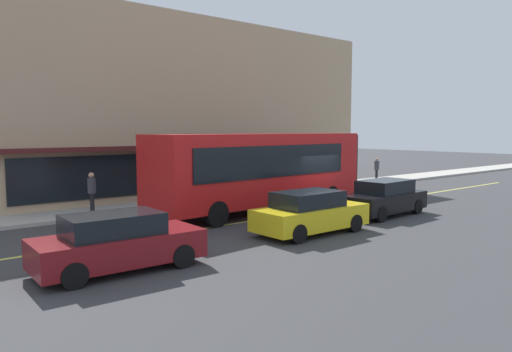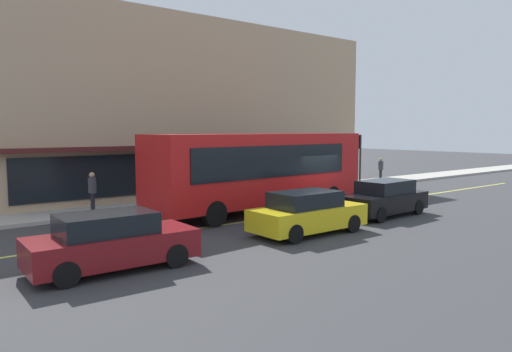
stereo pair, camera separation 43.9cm
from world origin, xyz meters
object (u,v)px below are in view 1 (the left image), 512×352
bus (262,168)px  car_black (383,198)px  pedestrian_mid_block (377,167)px  pedestrian_near_storefront (92,189)px  traffic_light (355,147)px  car_yellow (310,213)px  pedestrian_by_curb (215,177)px  car_maroon (118,243)px

bus → car_black: size_ratio=2.57×
pedestrian_mid_block → pedestrian_near_storefront: bearing=-179.5°
traffic_light → car_yellow: (-12.82, -8.33, -1.79)m
pedestrian_by_curb → pedestrian_near_storefront: 6.41m
car_black → car_yellow: (-5.12, -0.57, 0.00)m
traffic_light → bus: bearing=-161.1°
car_maroon → car_yellow: 7.13m
car_yellow → pedestrian_near_storefront: pedestrian_near_storefront is taller
bus → car_black: (3.53, -3.91, -1.24)m
traffic_light → car_black: size_ratio=0.73×
bus → car_black: bearing=-47.9°
car_black → car_yellow: bearing=-173.6°
pedestrian_by_curb → pedestrian_mid_block: (13.66, 0.10, -0.17)m
bus → traffic_light: bearing=18.9°
traffic_light → car_maroon: traffic_light is taller
pedestrian_by_curb → pedestrian_near_storefront: bearing=-179.3°
pedestrian_by_curb → car_maroon: bearing=-136.8°
car_yellow → pedestrian_by_curb: 8.61m
pedestrian_mid_block → pedestrian_near_storefront: pedestrian_near_storefront is taller
pedestrian_mid_block → pedestrian_near_storefront: size_ratio=0.92×
car_maroon → car_black: bearing=2.4°
pedestrian_near_storefront → pedestrian_by_curb: bearing=0.7°
bus → pedestrian_mid_block: 14.43m
pedestrian_near_storefront → bus: bearing=-31.7°
car_yellow → pedestrian_near_storefront: bearing=119.1°
car_black → pedestrian_by_curb: bearing=113.2°
traffic_light → car_maroon: 21.68m
bus → pedestrian_mid_block: (13.83, 4.03, -0.89)m
traffic_light → car_yellow: size_ratio=0.74×
car_yellow → pedestrian_mid_block: (15.42, 8.51, 0.36)m
car_black → car_maroon: size_ratio=1.01×
car_maroon → traffic_light: bearing=22.5°
car_black → pedestrian_by_curb: pedestrian_by_curb is taller
pedestrian_by_curb → car_yellow: bearing=-101.8°
pedestrian_mid_block → pedestrian_by_curb: bearing=-179.6°
car_black → pedestrian_by_curb: 8.54m
pedestrian_mid_block → traffic_light: bearing=-176.2°
car_yellow → car_black: bearing=6.4°
car_black → car_maroon: (-12.25, -0.52, 0.00)m
car_black → pedestrian_near_storefront: 12.48m
car_yellow → pedestrian_near_storefront: size_ratio=2.50×
car_yellow → traffic_light: bearing=33.0°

